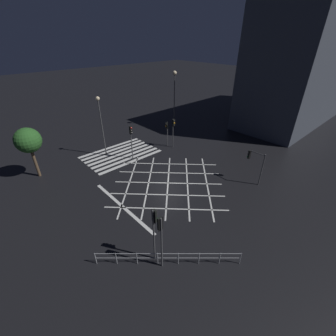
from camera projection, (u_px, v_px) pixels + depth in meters
ground_plane at (168, 183)px, 23.85m from camera, size 200.00×200.00×0.00m
road_markings at (134, 164)px, 27.37m from camera, size 13.95×19.15×0.01m
office_building at (310, 62)px, 38.13m from camera, size 29.30×10.06×19.24m
traffic_light_ne_main at (154, 225)px, 14.25m from camera, size 0.39×0.36×4.38m
traffic_light_nw_cross at (254, 160)px, 22.89m from camera, size 0.36×1.88×3.55m
traffic_light_ne_cross at (160, 233)px, 13.77m from camera, size 0.36×0.39×4.30m
traffic_light_sw_main at (167, 129)px, 30.69m from camera, size 0.39×0.36×3.46m
traffic_light_median_south at (131, 136)px, 27.03m from camera, size 0.36×0.39×4.34m
traffic_light_sw_cross at (173, 128)px, 30.02m from camera, size 0.36×0.39×4.06m
street_lamp_east at (100, 116)px, 26.81m from camera, size 0.48×0.48×7.52m
street_lamp_west at (174, 85)px, 35.00m from camera, size 0.63×0.63×8.94m
street_tree_near at (28, 141)px, 22.93m from camera, size 2.61×2.61×5.59m
pedestrian_railing at (168, 257)px, 15.08m from camera, size 7.25×6.69×1.05m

